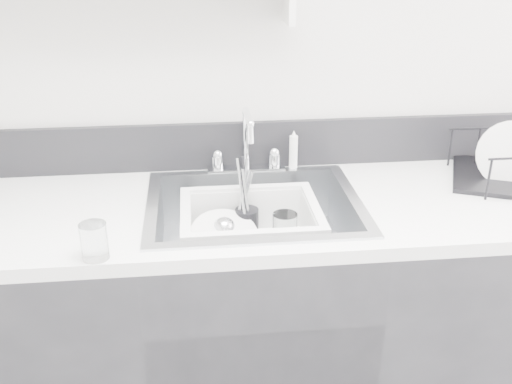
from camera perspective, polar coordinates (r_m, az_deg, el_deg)
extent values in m
cube|color=silver|center=(1.96, -1.14, 12.83)|extent=(3.50, 0.02, 2.60)
cube|color=black|center=(2.04, -0.16, -13.37)|extent=(3.20, 0.62, 0.88)
cube|color=white|center=(1.80, -0.17, -1.68)|extent=(3.20, 0.62, 0.04)
cube|color=black|center=(2.03, -1.07, 4.51)|extent=(3.20, 0.02, 0.16)
cube|color=silver|center=(2.02, -0.94, 2.18)|extent=(0.26, 0.06, 0.02)
cylinder|color=silver|center=(2.00, -3.66, 2.78)|extent=(0.04, 0.04, 0.05)
cylinder|color=silver|center=(2.02, 1.74, 3.00)|extent=(0.04, 0.04, 0.05)
cylinder|color=silver|center=(1.98, -0.96, 4.91)|extent=(0.02, 0.02, 0.20)
cylinder|color=silver|center=(1.88, -0.77, 7.18)|extent=(0.02, 0.15, 0.02)
cylinder|color=white|center=(2.02, 3.58, 3.99)|extent=(0.03, 0.03, 0.14)
cube|color=silver|center=(1.88, 3.16, 17.27)|extent=(0.02, 0.14, 0.10)
cylinder|color=white|center=(1.84, -2.69, -5.42)|extent=(0.23, 0.23, 0.01)
cylinder|color=white|center=(1.84, -2.55, -4.96)|extent=(0.22, 0.22, 0.01)
cylinder|color=white|center=(1.82, -3.03, -4.16)|extent=(0.25, 0.25, 0.09)
cylinder|color=black|center=(1.91, -0.88, -2.95)|extent=(0.08, 0.08, 0.09)
cylinder|color=silver|center=(1.88, -1.29, -0.52)|extent=(0.01, 0.05, 0.19)
cylinder|color=silver|center=(1.87, -0.44, -0.98)|extent=(0.02, 0.04, 0.17)
cylinder|color=black|center=(1.87, -1.22, -0.06)|extent=(0.01, 0.05, 0.21)
cylinder|color=white|center=(1.85, 2.75, -3.66)|extent=(0.08, 0.08, 0.11)
cylinder|color=white|center=(1.54, -15.16, -4.55)|extent=(0.08, 0.08, 0.09)
imported|color=white|center=(1.79, 3.46, -6.03)|extent=(0.13, 0.13, 0.03)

